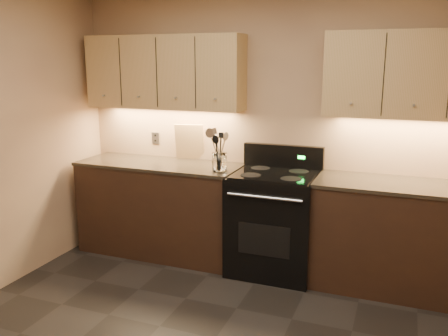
{
  "coord_description": "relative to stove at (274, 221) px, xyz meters",
  "views": [
    {
      "loc": [
        1.13,
        -2.32,
        1.92
      ],
      "look_at": [
        -0.32,
        1.45,
        0.99
      ],
      "focal_mm": 38.0,
      "sensor_mm": 36.0,
      "label": 1
    }
  ],
  "objects": [
    {
      "name": "black_spoon",
      "position": [
        -0.51,
        -0.08,
        0.63
      ],
      "size": [
        0.07,
        0.15,
        0.33
      ],
      "primitive_type": null,
      "rotation": [
        0.27,
        -0.03,
        0.09
      ],
      "color": "black",
      "rests_on": "utensil_crock"
    },
    {
      "name": "utensil_crock",
      "position": [
        -0.5,
        -0.09,
        0.53
      ],
      "size": [
        0.15,
        0.15,
        0.17
      ],
      "color": "white",
      "rests_on": "counter_left"
    },
    {
      "name": "upper_cab_right",
      "position": [
        1.1,
        0.17,
        1.32
      ],
      "size": [
        1.44,
        0.3,
        0.7
      ],
      "primitive_type": "cube",
      "color": "tan",
      "rests_on": "wall_back"
    },
    {
      "name": "steel_spatula",
      "position": [
        -0.47,
        -0.09,
        0.67
      ],
      "size": [
        0.18,
        0.12,
        0.41
      ],
      "primitive_type": null,
      "rotation": [
        0.1,
        -0.18,
        -0.27
      ],
      "color": "silver",
      "rests_on": "utensil_crock"
    },
    {
      "name": "upper_cab_left",
      "position": [
        -1.18,
        0.17,
        1.32
      ],
      "size": [
        1.6,
        0.3,
        0.7
      ],
      "primitive_type": "cube",
      "color": "tan",
      "rests_on": "wall_back"
    },
    {
      "name": "wooden_spoon",
      "position": [
        -0.52,
        -0.09,
        0.63
      ],
      "size": [
        0.12,
        0.15,
        0.34
      ],
      "primitive_type": null,
      "rotation": [
        -0.21,
        0.22,
        0.22
      ],
      "color": "tan",
      "rests_on": "utensil_crock"
    },
    {
      "name": "black_turner",
      "position": [
        -0.49,
        -0.12,
        0.64
      ],
      "size": [
        0.12,
        0.18,
        0.36
      ],
      "primitive_type": null,
      "rotation": [
        -0.22,
        0.04,
        0.34
      ],
      "color": "black",
      "rests_on": "utensil_crock"
    },
    {
      "name": "wall_back",
      "position": [
        -0.08,
        0.32,
        0.82
      ],
      "size": [
        4.0,
        0.04,
        2.6
      ],
      "primitive_type": "cube",
      "color": "tan",
      "rests_on": "ground"
    },
    {
      "name": "stove",
      "position": [
        0.0,
        0.0,
        0.0
      ],
      "size": [
        0.76,
        0.68,
        1.14
      ],
      "color": "black",
      "rests_on": "ground"
    },
    {
      "name": "outlet_plate",
      "position": [
        -1.38,
        0.31,
        0.64
      ],
      "size": [
        0.08,
        0.01,
        0.12
      ],
      "primitive_type": "cube",
      "color": "#B2B5BA",
      "rests_on": "wall_back"
    },
    {
      "name": "cutting_board",
      "position": [
        -0.97,
        0.27,
        0.63
      ],
      "size": [
        0.3,
        0.15,
        0.36
      ],
      "primitive_type": "cube",
      "rotation": [
        0.2,
        0.0,
        0.21
      ],
      "color": "tan",
      "rests_on": "counter_left"
    },
    {
      "name": "counter_right",
      "position": [
        1.1,
        0.02,
        -0.01
      ],
      "size": [
        1.46,
        0.62,
        0.93
      ],
      "color": "black",
      "rests_on": "ground"
    },
    {
      "name": "counter_left",
      "position": [
        -1.18,
        0.02,
        -0.01
      ],
      "size": [
        1.62,
        0.62,
        0.93
      ],
      "color": "black",
      "rests_on": "ground"
    },
    {
      "name": "steel_skimmer",
      "position": [
        -0.48,
        -0.1,
        0.65
      ],
      "size": [
        0.22,
        0.12,
        0.38
      ],
      "primitive_type": null,
      "rotation": [
        -0.09,
        -0.38,
        0.01
      ],
      "color": "silver",
      "rests_on": "utensil_crock"
    }
  ]
}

